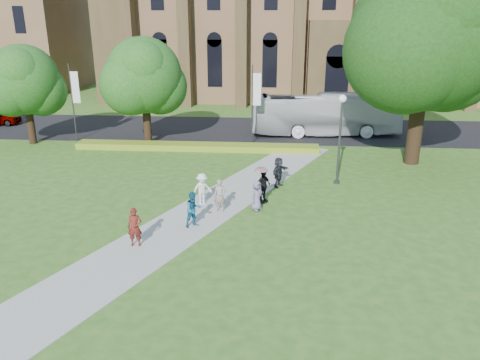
# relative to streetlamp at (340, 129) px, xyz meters

# --- Properties ---
(ground) EXTENTS (160.00, 160.00, 0.00)m
(ground) POSITION_rel_streetlamp_xyz_m (-7.50, -6.50, -3.30)
(ground) COLOR #305D1B
(ground) RESTS_ON ground
(road) EXTENTS (160.00, 10.00, 0.02)m
(road) POSITION_rel_streetlamp_xyz_m (-7.50, 13.50, -3.29)
(road) COLOR black
(road) RESTS_ON ground
(footpath) EXTENTS (15.58, 28.54, 0.04)m
(footpath) POSITION_rel_streetlamp_xyz_m (-7.50, -5.50, -3.28)
(footpath) COLOR #B2B2A8
(footpath) RESTS_ON ground
(flower_hedge) EXTENTS (18.00, 1.40, 0.45)m
(flower_hedge) POSITION_rel_streetlamp_xyz_m (-9.50, 6.70, -3.07)
(flower_hedge) COLOR gold
(flower_hedge) RESTS_ON ground
(streetlamp) EXTENTS (0.44, 0.44, 5.24)m
(streetlamp) POSITION_rel_streetlamp_xyz_m (0.00, 0.00, 0.00)
(streetlamp) COLOR #38383D
(streetlamp) RESTS_ON ground
(large_tree) EXTENTS (9.60, 9.60, 13.20)m
(large_tree) POSITION_rel_streetlamp_xyz_m (5.50, 4.50, 5.07)
(large_tree) COLOR #332114
(large_tree) RESTS_ON ground
(street_tree_0) EXTENTS (5.20, 5.20, 7.50)m
(street_tree_0) POSITION_rel_streetlamp_xyz_m (-22.50, 7.50, 1.58)
(street_tree_0) COLOR #332114
(street_tree_0) RESTS_ON ground
(street_tree_1) EXTENTS (5.60, 5.60, 8.05)m
(street_tree_1) POSITION_rel_streetlamp_xyz_m (-13.50, 8.00, 1.93)
(street_tree_1) COLOR #332114
(street_tree_1) RESTS_ON ground
(banner_pole_0) EXTENTS (0.70, 0.10, 6.00)m
(banner_pole_0) POSITION_rel_streetlamp_xyz_m (-5.39, 8.70, 0.09)
(banner_pole_0) COLOR #38383D
(banner_pole_0) RESTS_ON ground
(banner_pole_1) EXTENTS (0.70, 0.10, 6.00)m
(banner_pole_1) POSITION_rel_streetlamp_xyz_m (-19.39, 8.70, 0.09)
(banner_pole_1) COLOR #38383D
(banner_pole_1) RESTS_ON ground
(tour_coach) EXTENTS (12.32, 3.87, 3.38)m
(tour_coach) POSITION_rel_streetlamp_xyz_m (0.36, 12.07, -1.59)
(tour_coach) COLOR white
(tour_coach) RESTS_ON road
(pedestrian_0) EXTENTS (0.67, 0.48, 1.72)m
(pedestrian_0) POSITION_rel_streetlamp_xyz_m (-9.56, -8.82, -2.40)
(pedestrian_0) COLOR #5E1B15
(pedestrian_0) RESTS_ON footpath
(pedestrian_1) EXTENTS (1.06, 1.02, 1.71)m
(pedestrian_1) POSITION_rel_streetlamp_xyz_m (-7.40, -6.72, -2.40)
(pedestrian_1) COLOR #185279
(pedestrian_1) RESTS_ON footpath
(pedestrian_2) EXTENTS (1.26, 1.13, 1.70)m
(pedestrian_2) POSITION_rel_streetlamp_xyz_m (-7.42, -3.98, -2.41)
(pedestrian_2) COLOR white
(pedestrian_2) RESTS_ON footpath
(pedestrian_3) EXTENTS (1.00, 1.09, 1.79)m
(pedestrian_3) POSITION_rel_streetlamp_xyz_m (-4.27, -3.42, -2.36)
(pedestrian_3) COLOR black
(pedestrian_3) RESTS_ON footpath
(pedestrian_4) EXTENTS (0.87, 0.89, 1.55)m
(pedestrian_4) POSITION_rel_streetlamp_xyz_m (-4.55, -4.49, -2.48)
(pedestrian_4) COLOR slate
(pedestrian_4) RESTS_ON footpath
(pedestrian_5) EXTENTS (1.23, 1.65, 1.73)m
(pedestrian_5) POSITION_rel_streetlamp_xyz_m (-3.45, -0.87, -2.39)
(pedestrian_5) COLOR #222329
(pedestrian_5) RESTS_ON footpath
(pedestrian_6) EXTENTS (0.65, 0.46, 1.69)m
(pedestrian_6) POSITION_rel_streetlamp_xyz_m (-6.39, -4.84, -2.41)
(pedestrian_6) COLOR gray
(pedestrian_6) RESTS_ON footpath
(parasol) EXTENTS (0.90, 0.90, 0.61)m
(parasol) POSITION_rel_streetlamp_xyz_m (-4.37, -4.39, -1.40)
(parasol) COLOR pink
(parasol) RESTS_ON pedestrian_4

